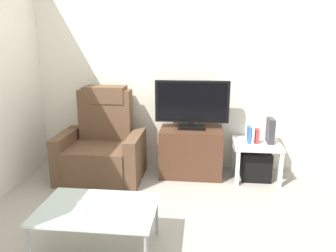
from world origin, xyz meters
TOP-DOWN VIEW (x-y plane):
  - ground_plane at (0.00, 0.00)m, footprint 6.40×6.40m
  - wall_back at (0.00, 1.13)m, footprint 6.40×0.06m
  - tv_stand at (0.14, 0.82)m, footprint 0.75×0.49m
  - television at (0.14, 0.84)m, footprint 0.88×0.20m
  - recliner_armchair at (-0.92, 0.66)m, footprint 0.98×0.78m
  - side_table at (0.92, 0.79)m, footprint 0.54×0.54m
  - subwoofer_box at (0.92, 0.79)m, footprint 0.34×0.34m
  - book_leftmost at (0.82, 0.77)m, footprint 0.03×0.13m
  - book_middle at (0.86, 0.77)m, footprint 0.03×0.12m
  - book_rightmost at (0.91, 0.77)m, footprint 0.04×0.10m
  - game_console at (1.07, 0.80)m, footprint 0.07×0.20m
  - coffee_table at (-0.52, -0.77)m, footprint 0.90×0.60m
  - cell_phone at (-0.64, -0.77)m, footprint 0.12×0.17m

SIDE VIEW (x-z plane):
  - ground_plane at x=0.00m, z-range 0.00..0.00m
  - subwoofer_box at x=0.92m, z-range 0.00..0.34m
  - tv_stand at x=0.14m, z-range 0.00..0.59m
  - coffee_table at x=-0.52m, z-range 0.17..0.55m
  - recliner_armchair at x=-0.92m, z-range -0.17..0.91m
  - side_table at x=0.92m, z-range 0.15..0.60m
  - cell_phone at x=-0.64m, z-range 0.38..0.39m
  - book_rightmost at x=0.91m, z-range 0.45..0.62m
  - book_middle at x=0.86m, z-range 0.45..0.64m
  - book_leftmost at x=0.82m, z-range 0.45..0.65m
  - game_console at x=1.07m, z-range 0.45..0.74m
  - television at x=0.14m, z-range 0.60..1.18m
  - wall_back at x=0.00m, z-range 0.00..2.60m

